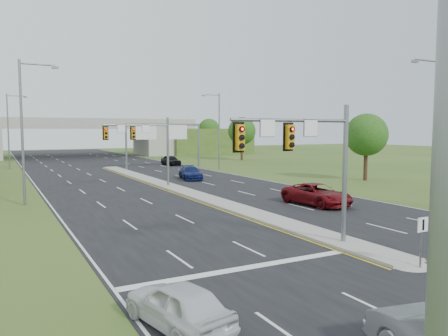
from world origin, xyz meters
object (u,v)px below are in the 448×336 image
at_px(car_far_b, 191,173).
at_px(car_far_c, 171,160).
at_px(car_white, 178,304).
at_px(car_far_a, 317,194).
at_px(overpass, 76,140).
at_px(keep_right_sign, 422,234).
at_px(signal_mast_near, 310,152).
at_px(signal_mast_far, 146,140).
at_px(sign_gantry, 163,133).

relative_size(car_far_b, car_far_c, 1.09).
distance_m(car_white, car_far_a, 22.42).
relative_size(overpass, car_far_c, 17.00).
relative_size(overpass, car_white, 19.84).
bearing_deg(keep_right_sign, car_white, -178.62).
height_order(keep_right_sign, overpass, overpass).
relative_size(car_white, car_far_c, 0.86).
bearing_deg(car_far_c, signal_mast_near, -107.59).
distance_m(signal_mast_far, car_far_a, 17.97).
bearing_deg(sign_gantry, keep_right_sign, -97.70).
relative_size(keep_right_sign, car_far_c, 0.47).
xyz_separation_m(signal_mast_far, car_white, (-8.59, -29.71, -4.02)).
xyz_separation_m(signal_mast_near, signal_mast_far, (0.00, 25.00, 0.00)).
distance_m(signal_mast_near, keep_right_sign, 5.94).
distance_m(sign_gantry, car_far_a, 35.57).
relative_size(signal_mast_near, keep_right_sign, 3.18).
height_order(signal_mast_far, overpass, overpass).
xyz_separation_m(keep_right_sign, car_far_a, (6.31, 14.15, -0.68)).
bearing_deg(car_far_c, car_white, -114.67).
bearing_deg(car_far_c, overpass, 104.38).
bearing_deg(car_far_b, signal_mast_near, -91.61).
xyz_separation_m(signal_mast_near, sign_gantry, (8.95, 44.99, 0.51)).
height_order(car_white, car_far_c, car_far_c).
xyz_separation_m(signal_mast_far, car_far_b, (6.92, 5.16, -3.96)).
bearing_deg(overpass, car_far_a, -84.87).
height_order(signal_mast_near, keep_right_sign, signal_mast_near).
distance_m(signal_mast_near, car_far_c, 51.85).
distance_m(sign_gantry, car_white, 52.91).
relative_size(car_white, car_far_a, 0.68).
bearing_deg(sign_gantry, car_far_a, -90.60).
relative_size(signal_mast_near, overpass, 0.09).
relative_size(signal_mast_far, car_white, 1.74).
distance_m(signal_mast_near, car_far_a, 13.52).
bearing_deg(signal_mast_near, signal_mast_far, 90.00).
xyz_separation_m(overpass, car_far_b, (4.65, -49.92, -2.79)).
relative_size(signal_mast_far, keep_right_sign, 3.18).
xyz_separation_m(car_white, car_far_b, (15.51, 34.87, 0.06)).
relative_size(sign_gantry, car_far_a, 1.97).
xyz_separation_m(signal_mast_near, car_far_c, (12.16, 50.26, -3.90)).
relative_size(signal_mast_far, car_far_c, 1.49).
height_order(overpass, car_white, overpass).
bearing_deg(signal_mast_near, car_far_c, 76.40).
distance_m(signal_mast_far, keep_right_sign, 29.71).
bearing_deg(overpass, signal_mast_near, -91.62).
distance_m(signal_mast_near, car_white, 10.59).
bearing_deg(car_far_b, car_white, -102.67).
relative_size(sign_gantry, car_far_c, 2.46).
relative_size(keep_right_sign, sign_gantry, 0.19).
relative_size(signal_mast_far, car_far_a, 1.19).
xyz_separation_m(signal_mast_near, car_far_b, (6.92, 30.16, -3.96)).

